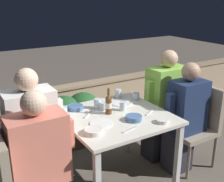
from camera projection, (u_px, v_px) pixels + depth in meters
name	position (u px, v px, depth m)	size (l,w,h in m)	color
ground_plane	(116.00, 181.00, 2.90)	(16.00, 16.00, 0.00)	#665B51
parapet_wall	(61.00, 107.00, 3.99)	(9.00, 0.18, 0.61)	tan
dining_table	(116.00, 124.00, 2.69)	(0.97, 0.94, 0.74)	silver
planter_hedge	(65.00, 119.00, 3.47)	(0.94, 0.47, 0.66)	brown
chair_left_near	(17.00, 178.00, 2.09)	(0.46, 0.46, 0.90)	gray
person_coral_top	(44.00, 163.00, 2.17)	(0.50, 0.26, 1.19)	#282833
chair_left_far	(13.00, 155.00, 2.38)	(0.46, 0.46, 0.90)	gray
person_white_polo	(36.00, 138.00, 2.44)	(0.49, 0.26, 1.27)	#282833
chair_right_near	(198.00, 119.00, 3.08)	(0.46, 0.46, 0.90)	gray
person_navy_jumper	(184.00, 117.00, 2.95)	(0.47, 0.26, 1.19)	#282833
chair_right_far	(177.00, 110.00, 3.32)	(0.46, 0.46, 0.90)	gray
person_green_blouse	(164.00, 105.00, 3.19)	(0.50, 0.26, 1.26)	#282833
beer_bottle	(109.00, 104.00, 2.66)	(0.06, 0.06, 0.25)	brown
plate_0	(122.00, 103.00, 2.94)	(0.23, 0.23, 0.01)	white
plate_1	(101.00, 123.00, 2.48)	(0.21, 0.21, 0.01)	white
bowl_0	(93.00, 131.00, 2.30)	(0.15, 0.15, 0.04)	silver
bowl_1	(75.00, 107.00, 2.78)	(0.16, 0.16, 0.04)	#4C709E
bowl_2	(162.00, 121.00, 2.50)	(0.11, 0.11, 0.03)	silver
bowl_3	(134.00, 118.00, 2.54)	(0.15, 0.15, 0.04)	#4C709E
glass_cup_0	(103.00, 106.00, 2.75)	(0.06, 0.06, 0.08)	silver
glass_cup_1	(118.00, 94.00, 3.09)	(0.07, 0.07, 0.10)	silver
glass_cup_2	(98.00, 103.00, 2.81)	(0.07, 0.07, 0.10)	silver
glass_cup_3	(136.00, 97.00, 3.02)	(0.07, 0.07, 0.08)	silver
glass_cup_4	(123.00, 106.00, 2.76)	(0.07, 0.07, 0.09)	silver
glass_cup_5	(64.00, 111.00, 2.66)	(0.07, 0.07, 0.08)	silver
fork_0	(88.00, 115.00, 2.65)	(0.14, 0.12, 0.01)	silver
fork_1	(149.00, 112.00, 2.71)	(0.16, 0.10, 0.01)	silver
fork_2	(130.00, 129.00, 2.36)	(0.17, 0.06, 0.01)	silver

